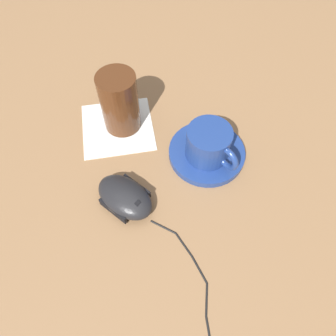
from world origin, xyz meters
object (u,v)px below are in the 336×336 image
(coffee_cup, at_px, (209,144))
(saucer, at_px, (207,153))
(computer_mouse, at_px, (125,197))
(drinking_glass, at_px, (118,103))

(coffee_cup, bearing_deg, saucer, -24.93)
(computer_mouse, bearing_deg, saucer, -84.50)
(coffee_cup, relative_size, drinking_glass, 0.90)
(saucer, height_order, drinking_glass, drinking_glass)
(computer_mouse, xyz_separation_m, drinking_glass, (0.15, -0.06, 0.04))
(saucer, height_order, computer_mouse, computer_mouse)
(computer_mouse, bearing_deg, coffee_cup, -86.66)
(saucer, distance_m, drinking_glass, 0.18)
(saucer, relative_size, computer_mouse, 1.15)
(saucer, relative_size, coffee_cup, 1.31)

